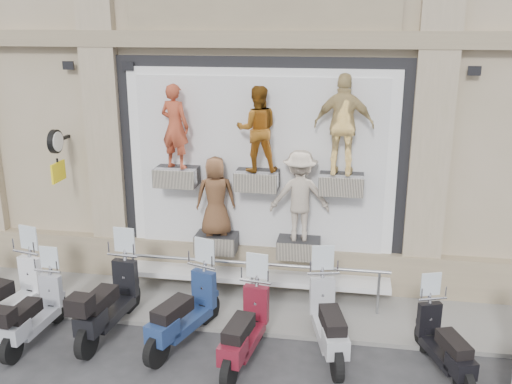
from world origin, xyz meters
TOP-DOWN VIEW (x-y plane):
  - ground at (0.00, 0.00)m, footprint 90.00×90.00m
  - sidewalk at (0.00, 2.10)m, footprint 16.00×2.20m
  - shop_vitrine at (0.14, 2.75)m, footprint 5.60×0.83m
  - guard_rail at (0.00, 2.00)m, footprint 5.06×0.10m
  - clock_sign_bracket at (-3.90, 2.47)m, footprint 0.10×0.80m
  - scooter_b at (-4.09, 0.59)m, footprint 1.05×2.13m
  - scooter_c at (-3.37, 0.25)m, footprint 0.62×1.83m
  - scooter_d at (-2.23, 0.68)m, footprint 0.79×2.13m
  - scooter_e at (-0.89, 0.58)m, footprint 1.21×2.11m
  - scooter_f at (0.19, 0.24)m, footprint 0.84×2.01m
  - scooter_g at (1.47, 0.69)m, footprint 1.02×2.06m
  - scooter_h at (3.22, 0.42)m, footprint 1.06×1.81m

SIDE VIEW (x-z plane):
  - ground at x=0.00m, z-range 0.00..0.00m
  - sidewalk at x=0.00m, z-range 0.00..0.08m
  - guard_rail at x=0.00m, z-range 0.00..0.93m
  - scooter_h at x=3.22m, z-range 0.00..1.41m
  - scooter_c at x=-3.37m, z-range 0.00..1.47m
  - scooter_f at x=0.19m, z-range 0.00..1.58m
  - scooter_g at x=1.47m, z-range 0.00..1.61m
  - scooter_e at x=-0.89m, z-range 0.00..1.65m
  - scooter_b at x=-4.09m, z-range 0.00..1.66m
  - scooter_d at x=-2.23m, z-range 0.00..1.69m
  - shop_vitrine at x=0.14m, z-range 0.24..4.54m
  - clock_sign_bracket at x=-3.90m, z-range 2.29..3.31m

